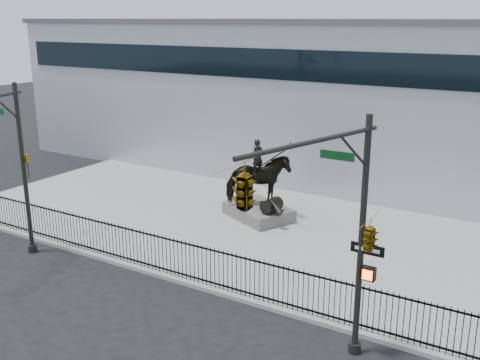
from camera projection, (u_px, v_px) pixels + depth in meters
The scene contains 8 objects.
ground at pixel (162, 295), 19.67m from camera, with size 120.00×120.00×0.00m, color black.
plaza at pixel (260, 231), 25.39m from camera, with size 30.00×12.00×0.15m, color gray.
building at pixel (363, 99), 34.82m from camera, with size 44.00×14.00×9.00m, color #B2B7C2.
picket_fence at pixel (182, 259), 20.45m from camera, with size 22.10×0.10×1.50m.
statue_plinth at pixel (259, 212), 26.80m from camera, with size 3.11×2.14×0.58m, color #55524D.
equestrian_statue at pixel (260, 182), 26.33m from camera, with size 3.65×3.12×3.38m.
traffic_signal_left at pixel (9, 163), 21.41m from camera, with size 1.52×4.84×7.00m.
traffic_signal_right at pixel (312, 214), 13.45m from camera, with size 2.17×6.86×7.00m.
Camera 1 is at (11.59, -13.74, 9.38)m, focal length 42.00 mm.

